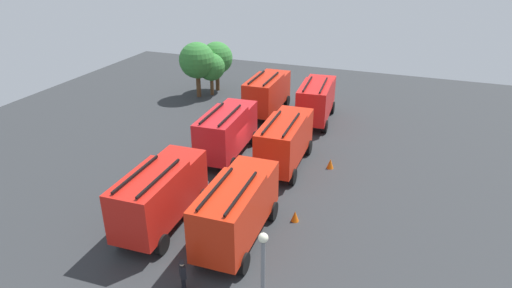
# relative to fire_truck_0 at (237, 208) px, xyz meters

# --- Properties ---
(ground_plane) EXTENTS (55.78, 55.78, 0.00)m
(ground_plane) POSITION_rel_fire_truck_0_xyz_m (9.39, 2.45, -2.15)
(ground_plane) COLOR #2D3033
(fire_truck_0) EXTENTS (7.26, 2.90, 3.88)m
(fire_truck_0) POSITION_rel_fire_truck_0_xyz_m (0.00, 0.00, 0.00)
(fire_truck_0) COLOR red
(fire_truck_0) RESTS_ON ground
(fire_truck_1) EXTENTS (7.27, 2.94, 3.88)m
(fire_truck_1) POSITION_rel_fire_truck_0_xyz_m (9.29, 0.20, 0.00)
(fire_truck_1) COLOR red
(fire_truck_1) RESTS_ON ground
(fire_truck_2) EXTENTS (7.37, 3.22, 3.88)m
(fire_truck_2) POSITION_rel_fire_truck_0_xyz_m (18.69, 0.19, 0.00)
(fire_truck_2) COLOR red
(fire_truck_2) RESTS_ON ground
(fire_truck_3) EXTENTS (7.28, 2.95, 3.88)m
(fire_truck_3) POSITION_rel_fire_truck_0_xyz_m (-0.13, 4.59, 0.00)
(fire_truck_3) COLOR red
(fire_truck_3) RESTS_ON ground
(fire_truck_4) EXTENTS (7.31, 3.04, 3.88)m
(fire_truck_4) POSITION_rel_fire_truck_0_xyz_m (9.41, 4.77, 0.00)
(fire_truck_4) COLOR red
(fire_truck_4) RESTS_ON ground
(fire_truck_5) EXTENTS (7.24, 2.86, 3.88)m
(fire_truck_5) POSITION_rel_fire_truck_0_xyz_m (18.96, 4.93, 0.00)
(fire_truck_5) COLOR red
(fire_truck_5) RESTS_ON ground
(firefighter_0) EXTENTS (0.47, 0.46, 1.67)m
(firefighter_0) POSITION_rel_fire_truck_0_xyz_m (-4.35, 0.91, -1.22)
(firefighter_0) COLOR black
(firefighter_0) RESTS_ON ground
(firefighter_1) EXTENTS (0.40, 0.48, 1.74)m
(firefighter_1) POSITION_rel_fire_truck_0_xyz_m (3.48, 6.62, -1.17)
(firefighter_1) COLOR black
(firefighter_1) RESTS_ON ground
(tree_0) EXTENTS (3.68, 3.68, 5.71)m
(tree_0) POSITION_rel_fire_truck_0_xyz_m (21.32, 13.36, 1.69)
(tree_0) COLOR brown
(tree_0) RESTS_ON ground
(tree_1) EXTENTS (2.89, 2.89, 4.47)m
(tree_1) POSITION_rel_fire_truck_0_xyz_m (22.36, 12.31, 0.86)
(tree_1) COLOR brown
(tree_1) RESTS_ON ground
(tree_2) EXTENTS (3.41, 3.41, 5.29)m
(tree_2) POSITION_rel_fire_truck_0_xyz_m (24.02, 12.43, 1.40)
(tree_2) COLOR brown
(tree_2) RESTS_ON ground
(traffic_cone_0) EXTENTS (0.47, 0.47, 0.67)m
(traffic_cone_0) POSITION_rel_fire_truck_0_xyz_m (2.93, -2.42, -1.82)
(traffic_cone_0) COLOR #F2600C
(traffic_cone_0) RESTS_ON ground
(traffic_cone_1) EXTENTS (0.50, 0.50, 0.72)m
(traffic_cone_1) POSITION_rel_fire_truck_0_xyz_m (10.22, -2.97, -1.79)
(traffic_cone_1) COLOR #F2600C
(traffic_cone_1) RESTS_ON ground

